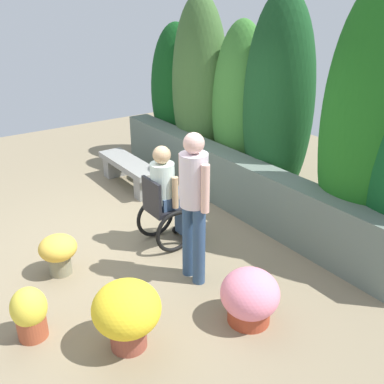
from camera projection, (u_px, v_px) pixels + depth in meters
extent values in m
plane|color=gray|center=(126.00, 240.00, 5.86)|extent=(11.41, 11.41, 0.00)
cube|color=slate|center=(232.00, 181.00, 6.65)|extent=(5.71, 0.38, 0.81)
ellipsoid|color=#104617|center=(177.00, 93.00, 8.38)|extent=(1.22, 0.85, 2.52)
ellipsoid|color=#3F6530|center=(200.00, 87.00, 7.58)|extent=(1.17, 0.82, 3.01)
ellipsoid|color=#3B7A2F|center=(240.00, 108.00, 7.00)|extent=(1.08, 0.75, 2.65)
ellipsoid|color=#17471F|center=(277.00, 105.00, 6.25)|extent=(1.14, 0.80, 3.07)
ellipsoid|color=#1E641A|center=(366.00, 127.00, 5.01)|extent=(1.14, 0.80, 3.21)
cube|color=gray|center=(115.00, 166.00, 7.86)|extent=(0.20, 0.35, 0.35)
cube|color=gray|center=(146.00, 187.00, 7.02)|extent=(0.20, 0.35, 0.35)
cube|color=gray|center=(129.00, 164.00, 7.35)|extent=(1.48, 0.41, 0.09)
cube|color=black|center=(165.00, 209.00, 5.60)|extent=(0.40, 0.40, 0.06)
cube|color=black|center=(152.00, 195.00, 5.41)|extent=(0.40, 0.04, 0.40)
cube|color=black|center=(186.00, 229.00, 5.93)|extent=(0.28, 0.12, 0.03)
torus|color=black|center=(155.00, 217.00, 5.87)|extent=(0.05, 0.56, 0.56)
torus|color=black|center=(175.00, 231.00, 5.51)|extent=(0.05, 0.56, 0.56)
cylinder|color=black|center=(176.00, 230.00, 6.02)|extent=(0.03, 0.10, 0.10)
cylinder|color=black|center=(187.00, 238.00, 5.81)|extent=(0.03, 0.10, 0.10)
cube|color=#364E72|center=(171.00, 199.00, 5.60)|extent=(0.30, 0.40, 0.16)
cube|color=#364E72|center=(184.00, 219.00, 5.85)|extent=(0.26, 0.14, 0.43)
cylinder|color=silver|center=(163.00, 183.00, 5.44)|extent=(0.30, 0.30, 0.50)
cylinder|color=tan|center=(159.00, 183.00, 5.65)|extent=(0.08, 0.08, 0.40)
cylinder|color=tan|center=(175.00, 193.00, 5.36)|extent=(0.08, 0.08, 0.40)
sphere|color=tan|center=(162.00, 155.00, 5.29)|extent=(0.22, 0.22, 0.22)
cylinder|color=#304B71|center=(188.00, 239.00, 4.99)|extent=(0.14, 0.14, 0.92)
cylinder|color=#304B71|center=(199.00, 246.00, 4.84)|extent=(0.14, 0.14, 0.92)
cylinder|color=silver|center=(194.00, 180.00, 4.60)|extent=(0.30, 0.30, 0.58)
cylinder|color=beige|center=(183.00, 177.00, 4.77)|extent=(0.09, 0.09, 0.52)
cylinder|color=beige|center=(205.00, 189.00, 4.47)|extent=(0.09, 0.09, 0.52)
sphere|color=beige|center=(194.00, 143.00, 4.44)|extent=(0.22, 0.22, 0.22)
cylinder|color=gray|center=(60.00, 263.00, 5.13)|extent=(0.25, 0.25, 0.26)
ellipsoid|color=#104F25|center=(58.00, 251.00, 5.06)|extent=(0.28, 0.28, 0.10)
ellipsoid|color=yellow|center=(58.00, 248.00, 5.05)|extent=(0.43, 0.43, 0.29)
cylinder|color=#AC4E31|center=(32.00, 326.00, 4.19)|extent=(0.28, 0.28, 0.23)
ellipsoid|color=#0C4F1A|center=(30.00, 312.00, 4.12)|extent=(0.30, 0.30, 0.14)
ellipsoid|color=yellow|center=(29.00, 307.00, 4.09)|extent=(0.33, 0.33, 0.40)
cylinder|color=#A53E27|center=(249.00, 312.00, 4.40)|extent=(0.42, 0.42, 0.19)
ellipsoid|color=#255226|center=(250.00, 300.00, 4.33)|extent=(0.46, 0.46, 0.17)
ellipsoid|color=pink|center=(250.00, 293.00, 4.30)|extent=(0.58, 0.58, 0.49)
cylinder|color=brown|center=(128.00, 333.00, 4.06)|extent=(0.34, 0.34, 0.29)
ellipsoid|color=#3B6B2D|center=(127.00, 315.00, 3.98)|extent=(0.37, 0.37, 0.17)
ellipsoid|color=yellow|center=(127.00, 309.00, 3.95)|extent=(0.62, 0.62, 0.50)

